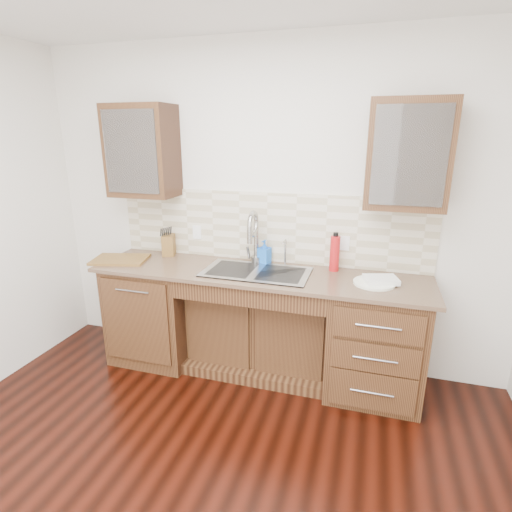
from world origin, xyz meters
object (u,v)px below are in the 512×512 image
(water_bottle, at_px, (335,254))
(plate, at_px, (374,283))
(knife_block, at_px, (169,245))
(soap_bottle, at_px, (264,252))
(cutting_board, at_px, (120,259))

(water_bottle, height_order, plate, water_bottle)
(knife_block, bearing_deg, soap_bottle, -17.90)
(plate, height_order, knife_block, knife_block)
(water_bottle, bearing_deg, cutting_board, -171.62)
(plate, height_order, cutting_board, cutting_board)
(water_bottle, bearing_deg, knife_block, 179.23)
(soap_bottle, height_order, knife_block, soap_bottle)
(soap_bottle, relative_size, knife_block, 1.09)
(plate, bearing_deg, soap_bottle, 165.11)
(water_bottle, height_order, cutting_board, water_bottle)
(soap_bottle, height_order, plate, soap_bottle)
(water_bottle, distance_m, knife_block, 1.49)
(soap_bottle, distance_m, water_bottle, 0.59)
(water_bottle, bearing_deg, plate, -34.67)
(soap_bottle, bearing_deg, plate, -0.69)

